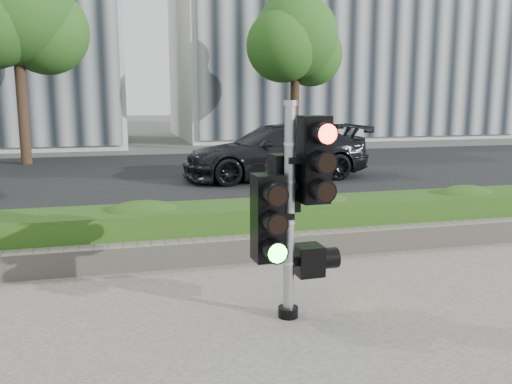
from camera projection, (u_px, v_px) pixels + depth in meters
ground at (269, 315)px, 5.89m from camera, size 120.00×120.00×0.00m
road at (172, 179)px, 15.41m from camera, size 60.00×13.00×0.02m
curb at (216, 237)px, 8.88m from camera, size 60.00×0.25×0.12m
stone_wall at (232, 249)px, 7.66m from camera, size 12.00×0.32×0.34m
hedge at (223, 227)px, 8.25m from camera, size 12.00×1.00×0.68m
building_right at (333, 31)px, 31.37m from camera, size 18.00×10.00×12.00m
tree_left at (15, 12)px, 17.74m from camera, size 4.61×4.03×7.34m
tree_right at (295, 40)px, 21.27m from camera, size 4.10×3.58×6.53m
traffic_signal at (291, 200)px, 5.58m from camera, size 0.79×0.59×2.27m
car_dark at (276, 152)px, 15.25m from camera, size 5.41×2.53×1.53m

